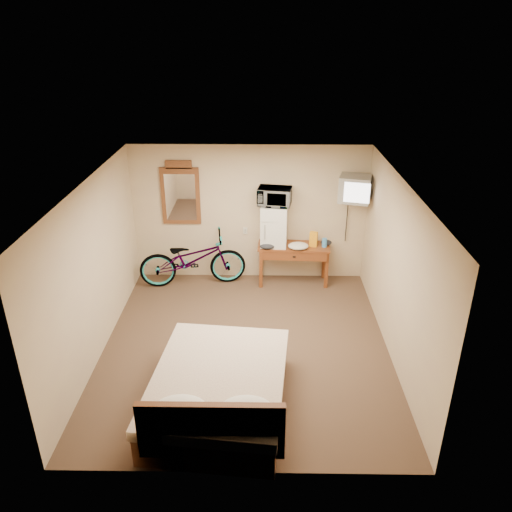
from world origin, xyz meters
name	(u,v)px	position (x,y,z in m)	size (l,w,h in m)	color
room	(245,272)	(0.00, 0.00, 1.25)	(4.60, 4.64, 2.50)	brown
desk	(294,252)	(0.80, 2.00, 0.62)	(1.30, 0.56, 0.75)	brown
mini_fridge	(274,225)	(0.44, 2.07, 1.12)	(0.49, 0.47, 0.75)	silver
microwave	(275,197)	(0.44, 2.07, 1.65)	(0.57, 0.38, 0.31)	silver
snack_bag	(313,239)	(1.14, 2.00, 0.89)	(0.14, 0.08, 0.27)	orange
blue_cup	(324,243)	(1.34, 1.98, 0.83)	(0.09, 0.09, 0.16)	#3E8BD4
cloth_cream	(298,246)	(0.87, 1.88, 0.81)	(0.36, 0.28, 0.11)	beige
cloth_dark_a	(267,246)	(0.32, 1.89, 0.80)	(0.27, 0.20, 0.10)	black
cloth_dark_b	(326,242)	(1.38, 2.07, 0.80)	(0.20, 0.16, 0.09)	black
crt_television	(355,189)	(1.80, 2.02, 1.81)	(0.60, 0.65, 0.45)	black
wall_mirror	(180,194)	(-1.22, 2.27, 1.63)	(0.69, 0.04, 1.16)	brown
bicycle	(193,259)	(-1.02, 1.95, 0.50)	(0.67, 1.91, 1.00)	black
bed	(219,392)	(-0.28, -1.37, 0.29)	(1.78, 2.24, 0.90)	brown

